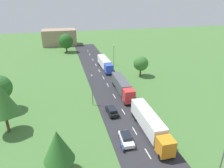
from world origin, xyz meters
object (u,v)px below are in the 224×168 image
object	(u,v)px
truck_second	(122,86)
tree_oak	(58,146)
car_third	(112,111)
car_second	(126,138)
tree_elm	(1,99)
truck_lead	(150,123)
motorcycle_courier	(122,147)
lamppost_lead	(223,157)
lamppost_third	(114,54)
tree_maple	(141,63)
distant_building	(59,37)
tree_birch	(66,41)
lamppost_second	(92,88)
truck_third	(105,63)

from	to	relation	value
truck_second	tree_oak	distance (m)	27.92
truck_second	car_third	size ratio (longest dim) A/B	3.18
car_second	tree_elm	bearing A→B (deg)	157.81
truck_second	tree_elm	xyz separation A→B (m)	(-25.17, -10.41, 4.72)
truck_lead	motorcycle_courier	bearing A→B (deg)	-153.26
truck_second	motorcycle_courier	xyz separation A→B (m)	(-6.14, -20.33, -1.59)
lamppost_lead	lamppost_third	xyz separation A→B (m)	(-0.18, 53.17, -0.40)
truck_lead	lamppost_lead	distance (m)	13.46
motorcycle_courier	tree_maple	world-z (taller)	tree_maple
car_third	distant_building	xyz separation A→B (m)	(-9.32, 71.74, 3.05)
lamppost_third	tree_maple	size ratio (longest dim) A/B	1.18
car_third	tree_oak	world-z (taller)	tree_oak
car_second	tree_oak	world-z (taller)	tree_oak
tree_birch	tree_elm	xyz separation A→B (m)	(-13.39, -57.19, 1.93)
truck_lead	truck_second	distance (m)	17.27
car_second	distant_building	distance (m)	81.75
lamppost_second	distant_building	size ratio (longest dim) A/B	0.45
tree_elm	car_second	bearing A→B (deg)	-22.19
tree_elm	lamppost_second	bearing A→B (deg)	20.31
lamppost_lead	tree_elm	bearing A→B (deg)	146.40
truck_second	truck_third	xyz separation A→B (m)	(-0.12, 20.02, -0.07)
lamppost_lead	lamppost_third	world-z (taller)	lamppost_lead
tree_maple	tree_birch	bearing A→B (deg)	120.28
tree_birch	tree_maple	xyz separation A→B (m)	(21.01, -36.00, -0.84)
car_second	tree_birch	world-z (taller)	tree_birch
car_second	tree_elm	world-z (taller)	tree_elm
distant_building	car_third	bearing A→B (deg)	-82.60
tree_oak	tree_maple	xyz separation A→B (m)	(25.23, 33.51, -0.69)
truck_second	truck_third	bearing A→B (deg)	90.34
car_third	lamppost_third	bearing A→B (deg)	74.62
truck_lead	lamppost_third	size ratio (longest dim) A/B	1.89
truck_lead	car_third	xyz separation A→B (m)	(-5.01, 8.01, -1.33)
truck_lead	car_third	size ratio (longest dim) A/B	3.26
motorcycle_courier	lamppost_second	xyz separation A→B (m)	(-2.24, 16.13, 3.67)
truck_lead	truck_third	size ratio (longest dim) A/B	1.07
lamppost_third	tree_oak	bearing A→B (deg)	-113.36
car_second	motorcycle_courier	distance (m)	2.07
truck_lead	tree_oak	distance (m)	17.04
truck_lead	tree_oak	size ratio (longest dim) A/B	1.98
tree_maple	car_second	bearing A→B (deg)	-115.72
car_third	tree_maple	size ratio (longest dim) A/B	0.68
lamppost_second	lamppost_third	xyz separation A→B (m)	(12.26, 27.52, 0.02)
car_third	tree_oak	xyz separation A→B (m)	(-10.92, -13.46, 3.93)
distant_building	tree_birch	bearing A→B (deg)	-80.56
car_third	truck_third	bearing A→B (deg)	80.39
lamppost_third	tree_birch	world-z (taller)	tree_birch
car_second	tree_maple	xyz separation A→B (m)	(14.18, 29.44, 3.25)
lamppost_second	tree_elm	xyz separation A→B (m)	(-16.80, -6.22, 2.64)
distant_building	tree_maple	bearing A→B (deg)	-65.44
tree_birch	distant_building	distance (m)	15.95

